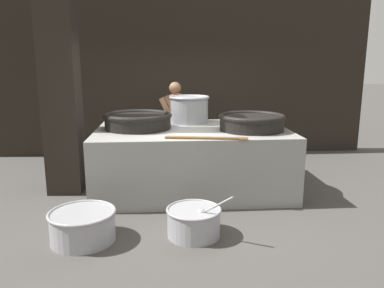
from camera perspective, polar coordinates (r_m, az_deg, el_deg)
The scene contains 11 objects.
ground_plane at distance 6.21m, azimuth -0.00°, elevation -6.79°, with size 60.00×60.00×0.00m, color #474442.
back_wall at distance 8.43m, azimuth -1.41°, elevation 13.73°, with size 8.24×0.24×4.49m, color black.
support_pillar at distance 6.14m, azimuth -19.75°, elevation 13.58°, with size 0.52×0.52×4.49m, color black.
hearth_platform at distance 6.07m, azimuth -0.00°, elevation -2.31°, with size 3.02×1.92×1.00m.
giant_wok_near at distance 6.01m, azimuth -8.23°, elevation 3.62°, with size 1.08×1.08×0.25m.
giant_wok_far at distance 5.89m, azimuth 9.08°, elevation 3.40°, with size 1.03×1.03×0.25m.
stock_pot at distance 6.52m, azimuth -0.43°, elevation 5.39°, with size 0.70×0.70×0.47m.
stirring_paddle at distance 5.13m, azimuth 2.82°, elevation 0.92°, with size 1.13×0.25×0.04m.
cook at distance 7.39m, azimuth -2.62°, elevation 3.50°, with size 0.46×0.66×1.67m.
prep_bowl_vegetables at distance 4.54m, azimuth 0.29°, elevation -11.59°, with size 0.75×0.68×0.61m.
prep_bowl_meat at distance 4.60m, azimuth -16.32°, elevation -11.68°, with size 0.78×0.78×0.36m.
Camera 1 is at (-0.46, -5.86, 2.03)m, focal length 35.00 mm.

